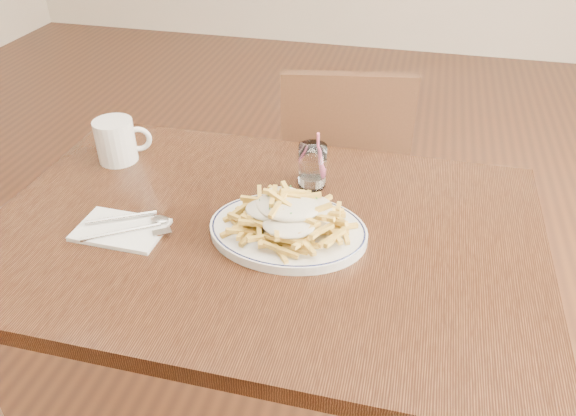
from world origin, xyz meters
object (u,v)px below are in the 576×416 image
(chair_far, at_px, (342,169))
(coffee_mug, at_px, (117,141))
(fries_plate, at_px, (288,231))
(loaded_fries, at_px, (288,211))
(water_glass, at_px, (312,168))
(table, at_px, (263,255))

(chair_far, distance_m, coffee_mug, 0.80)
(fries_plate, xyz_separation_m, loaded_fries, (0.00, 0.00, 0.05))
(chair_far, height_order, coffee_mug, chair_far)
(chair_far, xyz_separation_m, water_glass, (-0.00, -0.53, 0.30))
(chair_far, bearing_deg, fries_plate, -90.91)
(loaded_fries, bearing_deg, coffee_mug, 157.28)
(loaded_fries, bearing_deg, table, 165.94)
(water_glass, bearing_deg, coffee_mug, 179.65)
(table, bearing_deg, coffee_mug, 156.14)
(chair_far, distance_m, water_glass, 0.61)
(table, height_order, fries_plate, fries_plate)
(chair_far, height_order, fries_plate, chair_far)
(table, xyz_separation_m, chair_far, (0.07, 0.72, -0.18))
(fries_plate, height_order, coffee_mug, coffee_mug)
(table, relative_size, coffee_mug, 8.82)
(fries_plate, bearing_deg, table, 165.94)
(table, distance_m, fries_plate, 0.11)
(chair_far, relative_size, loaded_fries, 2.97)
(loaded_fries, bearing_deg, fries_plate, -90.00)
(water_glass, xyz_separation_m, coffee_mug, (-0.51, 0.00, 0.01))
(fries_plate, relative_size, coffee_mug, 3.05)
(fries_plate, bearing_deg, chair_far, 89.09)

